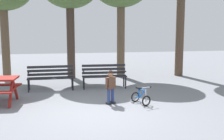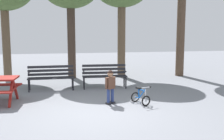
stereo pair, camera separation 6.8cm
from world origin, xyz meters
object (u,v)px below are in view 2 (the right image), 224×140
child_standing (110,84)px  kids_bicycle (140,97)px  park_bench_far_left (51,76)px  park_bench_left (104,74)px

child_standing → kids_bicycle: bearing=-10.5°
park_bench_far_left → child_standing: child_standing is taller
park_bench_left → kids_bicycle: 2.54m
kids_bicycle → child_standing: bearing=169.5°
park_bench_far_left → kids_bicycle: size_ratio=2.55×
park_bench_far_left → park_bench_left: bearing=-0.5°
park_bench_far_left → park_bench_left: size_ratio=0.99×
park_bench_left → kids_bicycle: size_ratio=2.58×
child_standing → kids_bicycle: (0.85, -0.16, -0.37)m
child_standing → park_bench_left: bearing=84.8°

